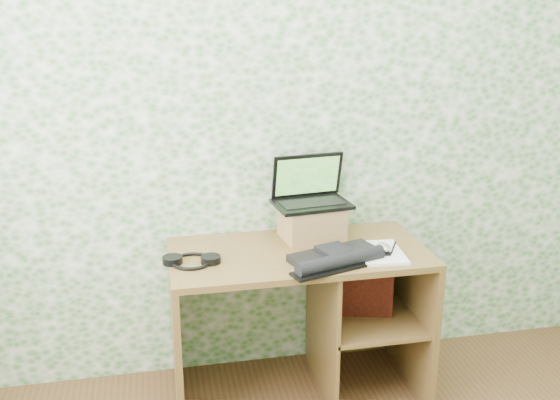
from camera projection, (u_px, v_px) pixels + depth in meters
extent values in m
plane|color=white|center=(285.00, 122.00, 3.03)|extent=(3.50, 0.00, 3.50)
cube|color=brown|center=(299.00, 254.00, 2.91)|extent=(1.20, 0.60, 0.03)
cube|color=brown|center=(176.00, 338.00, 2.91)|extent=(0.03, 0.60, 0.72)
cube|color=brown|center=(411.00, 314.00, 3.14)|extent=(0.03, 0.60, 0.72)
cube|color=brown|center=(322.00, 323.00, 3.05)|extent=(0.02, 0.56, 0.72)
cube|color=brown|center=(367.00, 315.00, 3.09)|extent=(0.46, 0.56, 0.02)
cube|color=brown|center=(351.00, 293.00, 3.36)|extent=(0.48, 0.02, 0.72)
cube|color=#A07748|center=(312.00, 222.00, 3.04)|extent=(0.31, 0.27, 0.17)
cube|color=black|center=(312.00, 204.00, 3.01)|extent=(0.38, 0.28, 0.02)
cube|color=black|center=(312.00, 203.00, 3.00)|extent=(0.32, 0.17, 0.00)
cube|color=black|center=(307.00, 175.00, 3.06)|extent=(0.36, 0.10, 0.22)
cube|color=#325C1A|center=(308.00, 176.00, 3.06)|extent=(0.32, 0.08, 0.19)
cube|color=black|center=(334.00, 255.00, 2.82)|extent=(0.44, 0.26, 0.03)
cube|color=black|center=(334.00, 253.00, 2.81)|extent=(0.16, 0.16, 0.05)
cylinder|color=black|center=(341.00, 261.00, 2.71)|extent=(0.43, 0.19, 0.07)
cube|color=black|center=(341.00, 267.00, 2.72)|extent=(0.48, 0.23, 0.01)
torus|color=black|center=(192.00, 261.00, 2.77)|extent=(0.21, 0.21, 0.02)
cylinder|color=black|center=(173.00, 260.00, 2.76)|extent=(0.09, 0.09, 0.03)
cylinder|color=black|center=(211.00, 259.00, 2.77)|extent=(0.09, 0.09, 0.03)
cube|color=white|center=(380.00, 253.00, 2.87)|extent=(0.22, 0.30, 0.01)
ellipsoid|color=#BDBDC0|center=(383.00, 249.00, 2.85)|extent=(0.07, 0.10, 0.03)
cylinder|color=black|center=(393.00, 247.00, 2.90)|extent=(0.08, 0.13, 0.01)
cube|color=maroon|center=(366.00, 285.00, 3.03)|extent=(0.27, 0.14, 0.31)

